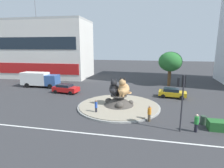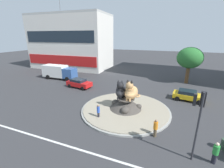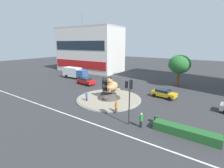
% 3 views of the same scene
% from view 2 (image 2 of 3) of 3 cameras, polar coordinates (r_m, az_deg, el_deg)
% --- Properties ---
extents(ground_plane, '(160.00, 160.00, 0.00)m').
position_cam_2_polar(ground_plane, '(18.94, 5.03, -9.67)').
color(ground_plane, '#333335').
extents(lane_centreline, '(112.00, 0.20, 0.01)m').
position_cam_2_polar(lane_centreline, '(12.89, -6.08, -24.77)').
color(lane_centreline, silver).
rests_on(lane_centreline, ground).
extents(roundabout_island, '(10.63, 10.63, 1.58)m').
position_cam_2_polar(roundabout_island, '(18.73, 5.05, -8.42)').
color(roundabout_island, gray).
rests_on(roundabout_island, ground).
extents(cat_statue_black, '(1.43, 2.29, 2.28)m').
position_cam_2_polar(cat_statue_black, '(18.16, 3.37, -2.53)').
color(cat_statue_black, black).
rests_on(cat_statue_black, roundabout_island).
extents(cat_statue_calico, '(1.86, 2.48, 2.47)m').
position_cam_2_polar(cat_statue_calico, '(17.74, 7.15, -2.91)').
color(cat_statue_calico, tan).
rests_on(cat_statue_calico, roundabout_island).
extents(traffic_light_mast, '(0.78, 0.47, 5.25)m').
position_cam_2_polar(traffic_light_mast, '(11.84, 29.81, -9.00)').
color(traffic_light_mast, '#2D2D33').
rests_on(traffic_light_mast, ground).
extents(shophouse_block, '(21.20, 11.34, 18.51)m').
position_cam_2_polar(shophouse_block, '(44.96, -14.98, 15.00)').
color(shophouse_block, silver).
rests_on(shophouse_block, ground).
extents(broadleaf_tree_behind_island, '(4.50, 4.50, 6.73)m').
position_cam_2_polar(broadleaf_tree_behind_island, '(31.47, 27.10, 8.63)').
color(broadleaf_tree_behind_island, brown).
rests_on(broadleaf_tree_behind_island, ground).
extents(pedestrian_orange_shirt, '(0.39, 0.39, 1.71)m').
position_cam_2_polar(pedestrian_orange_shirt, '(14.53, 15.96, -15.50)').
color(pedestrian_orange_shirt, brown).
rests_on(pedestrian_orange_shirt, ground).
extents(pedestrian_green_shirt, '(0.39, 0.39, 1.72)m').
position_cam_2_polar(pedestrian_green_shirt, '(13.70, 34.24, -20.47)').
color(pedestrian_green_shirt, black).
rests_on(pedestrian_green_shirt, ground).
extents(pedestrian_blue_shirt, '(0.31, 0.31, 1.70)m').
position_cam_2_polar(pedestrian_blue_shirt, '(16.66, -5.13, -10.21)').
color(pedestrian_blue_shirt, black).
rests_on(pedestrian_blue_shirt, ground).
extents(sedan_on_far_lane, '(4.53, 2.54, 1.49)m').
position_cam_2_polar(sedan_on_far_lane, '(27.10, -12.22, 0.37)').
color(sedan_on_far_lane, red).
rests_on(sedan_on_far_lane, ground).
extents(hatchback_near_shophouse, '(4.23, 2.51, 1.43)m').
position_cam_2_polar(hatchback_near_shophouse, '(23.76, 26.65, -3.75)').
color(hatchback_near_shophouse, gold).
rests_on(hatchback_near_shophouse, ground).
extents(delivery_box_truck, '(7.26, 2.64, 2.82)m').
position_cam_2_polar(delivery_box_truck, '(33.56, -19.22, 4.44)').
color(delivery_box_truck, '#335693').
rests_on(delivery_box_truck, ground).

